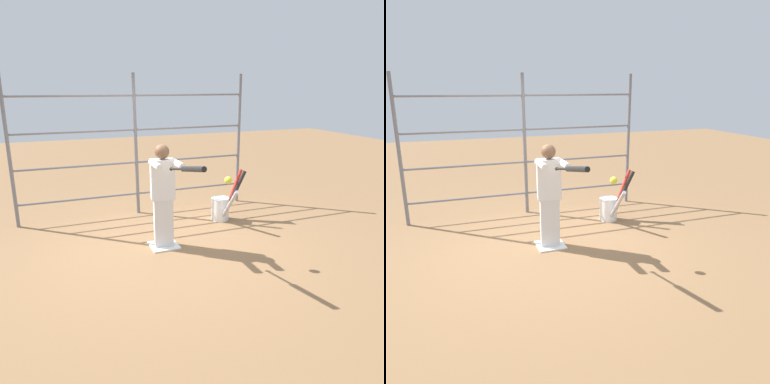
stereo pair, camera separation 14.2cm
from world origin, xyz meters
The scene contains 7 objects.
ground_plane centered at (0.00, 0.00, 0.00)m, with size 24.00×24.00×0.00m, color olive.
home_plate centered at (0.00, 0.00, 0.01)m, with size 0.40×0.40×0.02m.
fence_backstop centered at (0.00, -1.60, 1.23)m, with size 4.10×0.06×2.46m.
batter centered at (0.00, 0.01, 0.81)m, with size 0.38×0.54×1.49m.
baseball_bat_swinging centered at (-0.06, 0.93, 1.33)m, with size 0.15×0.90×0.22m.
softball_in_flight centered at (-0.66, 0.71, 1.10)m, with size 0.10×0.10×0.10m.
bat_bucket centered at (-1.27, -0.70, 0.24)m, with size 0.60×0.78×0.88m.
Camera 1 is at (1.43, 4.83, 2.26)m, focal length 35.00 mm.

